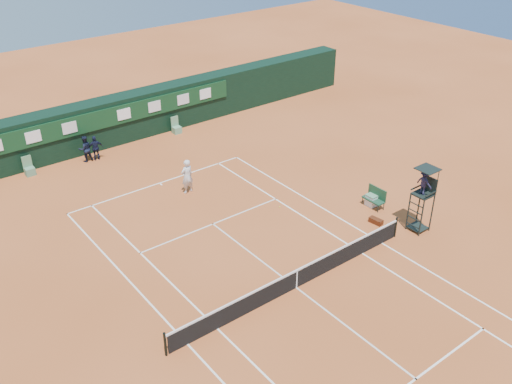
% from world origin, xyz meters
% --- Properties ---
extents(ground, '(90.00, 90.00, 0.00)m').
position_xyz_m(ground, '(0.00, 0.00, 0.00)').
color(ground, '#BC5C2C').
rests_on(ground, ground).
extents(court_lines, '(11.05, 23.85, 0.01)m').
position_xyz_m(court_lines, '(0.00, 0.00, 0.01)').
color(court_lines, white).
rests_on(court_lines, ground).
extents(tennis_net, '(12.90, 0.10, 1.10)m').
position_xyz_m(tennis_net, '(0.00, 0.00, 0.51)').
color(tennis_net, black).
rests_on(tennis_net, ground).
extents(back_wall, '(40.00, 1.65, 3.00)m').
position_xyz_m(back_wall, '(0.00, 18.74, 1.51)').
color(back_wall, black).
rests_on(back_wall, ground).
extents(linesman_chair_left, '(0.55, 0.50, 1.15)m').
position_xyz_m(linesman_chair_left, '(-5.50, 17.48, 0.32)').
color(linesman_chair_left, '#578563').
rests_on(linesman_chair_left, ground).
extents(linesman_chair_right, '(0.55, 0.50, 1.15)m').
position_xyz_m(linesman_chair_right, '(4.50, 17.48, 0.32)').
color(linesman_chair_right, '#61946E').
rests_on(linesman_chair_right, ground).
extents(umpire_chair, '(0.96, 0.95, 3.42)m').
position_xyz_m(umpire_chair, '(7.78, -0.29, 2.46)').
color(umpire_chair, black).
rests_on(umpire_chair, ground).
extents(player_bench, '(0.56, 1.20, 1.10)m').
position_xyz_m(player_bench, '(7.80, 2.58, 0.60)').
color(player_bench, '#19402C').
rests_on(player_bench, ground).
extents(tennis_bag, '(0.40, 0.75, 0.27)m').
position_xyz_m(tennis_bag, '(6.60, 1.39, 0.13)').
color(tennis_bag, black).
rests_on(tennis_bag, ground).
extents(cooler, '(0.57, 0.57, 0.65)m').
position_xyz_m(cooler, '(7.78, 2.74, 0.33)').
color(cooler, silver).
rests_on(cooler, ground).
extents(tennis_ball, '(0.07, 0.07, 0.07)m').
position_xyz_m(tennis_ball, '(3.73, 5.58, 0.03)').
color(tennis_ball, yellow).
rests_on(tennis_ball, ground).
extents(player, '(0.76, 0.53, 2.01)m').
position_xyz_m(player, '(0.74, 9.98, 1.00)').
color(player, silver).
rests_on(player, ground).
extents(ball_kid_left, '(0.83, 0.65, 1.66)m').
position_xyz_m(ball_kid_left, '(-2.12, 17.15, 0.83)').
color(ball_kid_left, black).
rests_on(ball_kid_left, ground).
extents(ball_kid_right, '(0.99, 0.60, 1.58)m').
position_xyz_m(ball_kid_right, '(-1.53, 16.94, 0.79)').
color(ball_kid_right, black).
rests_on(ball_kid_right, ground).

